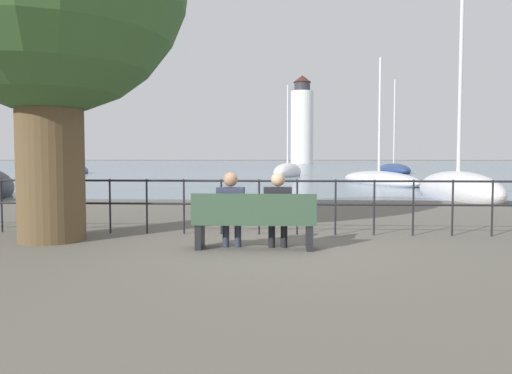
# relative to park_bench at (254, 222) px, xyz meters

# --- Properties ---
(ground_plane) EXTENTS (1000.00, 1000.00, 0.00)m
(ground_plane) POSITION_rel_park_bench_xyz_m (0.00, 0.06, -0.44)
(ground_plane) COLOR #605B51
(harbor_water) EXTENTS (600.00, 300.00, 0.01)m
(harbor_water) POSITION_rel_park_bench_xyz_m (0.00, 159.49, -0.43)
(harbor_water) COLOR slate
(harbor_water) RESTS_ON ground_plane
(park_bench) EXTENTS (1.95, 0.45, 0.90)m
(park_bench) POSITION_rel_park_bench_xyz_m (0.00, 0.00, 0.00)
(park_bench) COLOR #334C38
(park_bench) RESTS_ON ground_plane
(seated_person_left) EXTENTS (0.44, 0.35, 1.23)m
(seated_person_left) POSITION_rel_park_bench_xyz_m (-0.38, 0.08, 0.24)
(seated_person_left) COLOR #2D3347
(seated_person_left) RESTS_ON ground_plane
(seated_person_right) EXTENTS (0.44, 0.35, 1.22)m
(seated_person_right) POSITION_rel_park_bench_xyz_m (0.38, 0.08, 0.24)
(seated_person_right) COLOR black
(seated_person_right) RESTS_ON ground_plane
(promenade_railing) EXTENTS (15.91, 0.04, 1.05)m
(promenade_railing) POSITION_rel_park_bench_xyz_m (-0.00, 1.61, 0.26)
(promenade_railing) COLOR black
(promenade_railing) RESTS_ON ground_plane
(sailboat_1) EXTENTS (2.89, 8.25, 9.69)m
(sailboat_1) POSITION_rel_park_bench_xyz_m (11.47, 42.84, -0.14)
(sailboat_1) COLOR navy
(sailboat_1) RESTS_ON ground_plane
(sailboat_2) EXTENTS (3.19, 6.35, 7.81)m
(sailboat_2) POSITION_rel_park_bench_xyz_m (0.77, 32.81, -0.10)
(sailboat_2) COLOR white
(sailboat_2) RESTS_ON ground_plane
(sailboat_3) EXTENTS (4.31, 8.82, 7.43)m
(sailboat_3) POSITION_rel_park_bench_xyz_m (5.88, 20.89, -0.21)
(sailboat_3) COLOR silver
(sailboat_3) RESTS_ON ground_plane
(sailboat_4) EXTENTS (4.81, 7.91, 8.90)m
(sailboat_4) POSITION_rel_park_bench_xyz_m (-19.74, 40.21, -0.17)
(sailboat_4) COLOR navy
(sailboat_4) RESTS_ON ground_plane
(sailboat_5) EXTENTS (2.40, 5.74, 12.93)m
(sailboat_5) POSITION_rel_park_bench_xyz_m (6.75, 10.52, -0.05)
(sailboat_5) COLOR silver
(sailboat_5) RESTS_ON ground_plane
(harbor_lighthouse) EXTENTS (6.34, 6.34, 24.84)m
(harbor_lighthouse) POSITION_rel_park_bench_xyz_m (5.57, 134.45, 11.12)
(harbor_lighthouse) COLOR white
(harbor_lighthouse) RESTS_ON ground_plane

